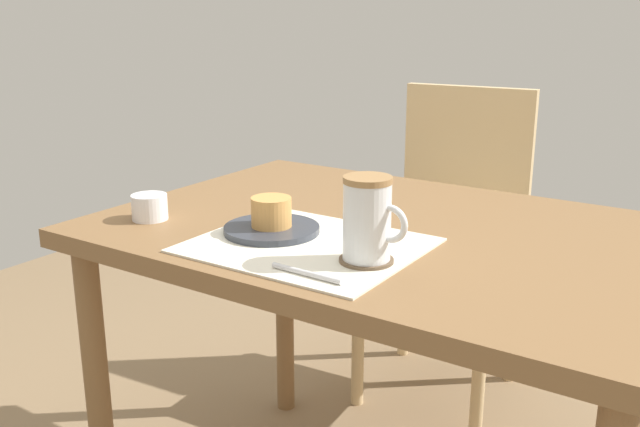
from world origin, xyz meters
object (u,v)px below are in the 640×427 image
dining_table (388,268)px  pastry (271,212)px  pastry_plate (272,229)px  sugar_bowl (150,207)px  wooden_chair (451,228)px  coffee_mug (368,218)px

dining_table → pastry: pastry is taller
pastry_plate → sugar_bowl: sugar_bowl is taller
pastry_plate → pastry: size_ratio=2.38×
dining_table → wooden_chair: 0.75m
wooden_chair → coffee_mug: (0.24, -0.92, 0.30)m
wooden_chair → sugar_bowl: (-0.24, -0.94, 0.25)m
wooden_chair → sugar_bowl: size_ratio=12.81×
dining_table → sugar_bowl: size_ratio=15.56×
coffee_mug → wooden_chair: bearing=104.6°
pastry_plate → pastry: bearing=0.0°
pastry → coffee_mug: 0.23m
coffee_mug → sugar_bowl: 0.49m
pastry → sugar_bowl: size_ratio=1.06×
dining_table → pastry: (-0.16, -0.16, 0.13)m
pastry_plate → coffee_mug: bearing=-10.0°
wooden_chair → pastry_plate: 0.91m
pastry_plate → coffee_mug: coffee_mug is taller
wooden_chair → pastry_plate: (0.01, -0.88, 0.23)m
coffee_mug → pastry: bearing=170.0°
wooden_chair → sugar_bowl: bearing=70.5°
coffee_mug → dining_table: bearing=108.7°
wooden_chair → coffee_mug: 1.00m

